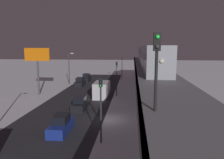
# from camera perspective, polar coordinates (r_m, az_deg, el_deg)

# --- Properties ---
(ground_plane) EXTENTS (240.00, 240.00, 0.00)m
(ground_plane) POSITION_cam_1_polar(r_m,az_deg,el_deg) (28.39, -1.54, -10.37)
(ground_plane) COLOR white
(avenue_asphalt) EXTENTS (11.00, 87.48, 0.01)m
(avenue_asphalt) POSITION_cam_1_polar(r_m,az_deg,el_deg) (29.61, -12.86, -9.76)
(avenue_asphalt) COLOR #28282D
(avenue_asphalt) RESTS_ON ground_plane
(elevated_railway) EXTENTS (5.00, 87.48, 5.94)m
(elevated_railway) POSITION_cam_1_polar(r_m,az_deg,el_deg) (27.08, 11.12, -0.29)
(elevated_railway) COLOR slate
(elevated_railway) RESTS_ON ground_plane
(subway_train) EXTENTS (2.94, 36.87, 3.40)m
(subway_train) POSITION_cam_1_polar(r_m,az_deg,el_deg) (40.28, 9.48, 6.38)
(subway_train) COLOR #999EA8
(subway_train) RESTS_ON elevated_railway
(rail_signal) EXTENTS (0.36, 0.41, 4.00)m
(rail_signal) POSITION_cam_1_polar(r_m,az_deg,el_deg) (11.20, 11.52, 5.38)
(rail_signal) COLOR black
(rail_signal) RESTS_ON elevated_railway
(sedan_blue) EXTENTS (1.80, 4.46, 1.97)m
(sedan_blue) POSITION_cam_1_polar(r_m,az_deg,el_deg) (24.87, -13.12, -11.47)
(sedan_blue) COLOR navy
(sedan_blue) RESTS_ON ground_plane
(sedan_black) EXTENTS (1.80, 4.46, 1.97)m
(sedan_black) POSITION_cam_1_polar(r_m,az_deg,el_deg) (32.84, -8.30, -6.34)
(sedan_black) COLOR black
(sedan_black) RESTS_ON ground_plane
(sedan_black_2) EXTENTS (1.80, 4.77, 1.97)m
(sedan_black_2) POSITION_cam_1_polar(r_m,az_deg,el_deg) (58.75, -6.68, 0.36)
(sedan_black_2) COLOR black
(sedan_black_2) RESTS_ON ground_plane
(sedan_black_3) EXTENTS (1.80, 4.50, 1.97)m
(sedan_black_3) POSITION_cam_1_polar(r_m,az_deg,el_deg) (51.88, -8.32, -0.78)
(sedan_black_3) COLOR black
(sedan_black_3) RESTS_ON ground_plane
(delivery_van) EXTENTS (2.40, 7.40, 2.80)m
(delivery_van) POSITION_cam_1_polar(r_m,az_deg,el_deg) (40.88, -2.63, -2.48)
(delivery_van) COLOR silver
(delivery_van) RESTS_ON ground_plane
(traffic_light_near) EXTENTS (0.32, 0.44, 6.40)m
(traffic_light_near) POSITION_cam_1_polar(r_m,az_deg,el_deg) (20.74, -2.95, -5.49)
(traffic_light_near) COLOR #2D2D2D
(traffic_light_near) RESTS_ON ground_plane
(traffic_light_mid) EXTENTS (0.32, 0.44, 6.40)m
(traffic_light_mid) POSITION_cam_1_polar(r_m,az_deg,el_deg) (40.60, 1.21, 1.53)
(traffic_light_mid) COLOR #2D2D2D
(traffic_light_mid) RESTS_ON ground_plane
(traffic_light_far) EXTENTS (0.32, 0.44, 6.40)m
(traffic_light_far) POSITION_cam_1_polar(r_m,az_deg,el_deg) (60.74, 2.62, 3.92)
(traffic_light_far) COLOR #2D2D2D
(traffic_light_far) RESTS_ON ground_plane
(commercial_billboard) EXTENTS (4.80, 0.36, 8.90)m
(commercial_billboard) POSITION_cam_1_polar(r_m,az_deg,el_deg) (43.65, -18.85, 5.04)
(commercial_billboard) COLOR #4C4C51
(commercial_billboard) RESTS_ON ground_plane
(street_lamp_far) EXTENTS (1.35, 0.44, 7.65)m
(street_lamp_far) POSITION_cam_1_polar(r_m,az_deg,el_deg) (53.98, -10.90, 3.82)
(street_lamp_far) COLOR #38383D
(street_lamp_far) RESTS_ON ground_plane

